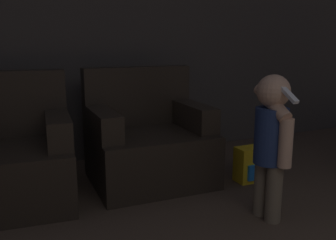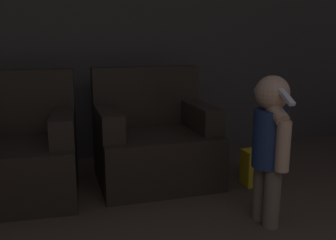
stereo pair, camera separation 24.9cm
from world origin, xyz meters
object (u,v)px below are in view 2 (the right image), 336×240
armchair_right (154,141)px  toy_backpack (260,167)px  person_toddler (270,139)px  armchair_left (12,154)px

armchair_right → toy_backpack: size_ratio=3.29×
armchair_right → toy_backpack: 0.87m
person_toddler → toy_backpack: 0.77m
armchair_right → armchair_left: bearing=-178.5°
armchair_left → person_toddler: 1.81m
armchair_right → person_toddler: (0.44, -0.96, 0.23)m
person_toddler → armchair_right: bearing=-158.1°
person_toddler → toy_backpack: (0.31, 0.58, -0.40)m
toy_backpack → armchair_left: bearing=168.2°
armchair_left → person_toddler: (1.51, -0.96, 0.23)m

